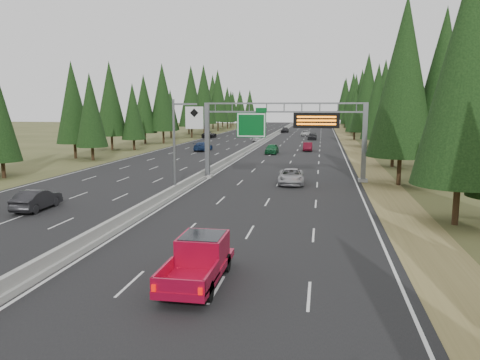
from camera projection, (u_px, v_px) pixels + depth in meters
name	position (u px, v px, depth m)	size (l,w,h in m)	color
road	(260.00, 144.00, 92.99)	(32.00, 260.00, 0.08)	black
shoulder_right	(352.00, 146.00, 89.95)	(3.60, 260.00, 0.06)	olive
shoulder_left	(174.00, 143.00, 96.03)	(3.60, 260.00, 0.06)	#3F4620
median_barrier	(260.00, 142.00, 92.93)	(0.70, 260.00, 0.85)	gray
sign_gantry	(290.00, 129.00, 46.75)	(16.75, 0.98, 7.80)	slate
hov_sign_pole	(181.00, 140.00, 38.61)	(2.80, 0.50, 8.00)	slate
tree_row_right	(379.00, 96.00, 84.65)	(11.39, 242.63, 18.82)	black
tree_row_left	(134.00, 98.00, 84.45)	(12.20, 239.98, 18.52)	black
silver_minivan	(291.00, 176.00, 45.08)	(2.43, 5.27, 1.46)	#A0A0A4
red_pickup	(200.00, 256.00, 20.06)	(2.06, 5.76, 1.88)	black
car_ahead_green	(272.00, 149.00, 74.05)	(1.87, 4.66, 1.59)	#14592D
car_ahead_dkred	(308.00, 147.00, 78.84)	(1.50, 4.32, 1.42)	#580C1B
car_ahead_dkgrey	(312.00, 136.00, 105.57)	(2.00, 4.93, 1.43)	black
car_ahead_white	(306.00, 133.00, 118.84)	(2.29, 4.96, 1.38)	#BDBDBD
car_ahead_far	(285.00, 130.00, 134.27)	(1.90, 4.73, 1.61)	black
car_onc_near	(37.00, 200.00, 33.82)	(1.57, 4.51, 1.49)	black
car_onc_blue	(203.00, 146.00, 78.98)	(2.10, 5.16, 1.50)	navy
car_onc_white	(257.00, 139.00, 99.30)	(1.51, 3.76, 1.28)	silver
car_onc_far	(209.00, 135.00, 111.64)	(2.48, 5.37, 1.49)	black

